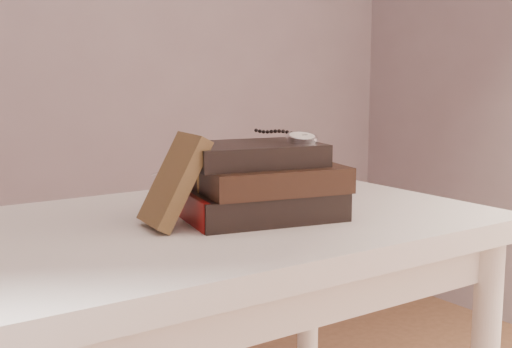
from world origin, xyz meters
TOP-DOWN VIEW (x-y plane):
  - table at (0.00, 0.35)m, footprint 1.00×0.60m
  - book_stack at (0.11, 0.30)m, footprint 0.28×0.22m
  - journal at (-0.05, 0.32)m, footprint 0.10×0.11m
  - pocket_watch at (0.17, 0.28)m, footprint 0.06×0.16m
  - eyeglasses at (0.04, 0.41)m, footprint 0.13×0.14m

SIDE VIEW (x-z plane):
  - table at x=0.00m, z-range 0.28..1.03m
  - book_stack at x=0.11m, z-range 0.75..0.87m
  - eyeglasses at x=0.04m, z-range 0.80..0.85m
  - journal at x=-0.05m, z-range 0.75..0.90m
  - pocket_watch at x=0.17m, z-range 0.87..0.89m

